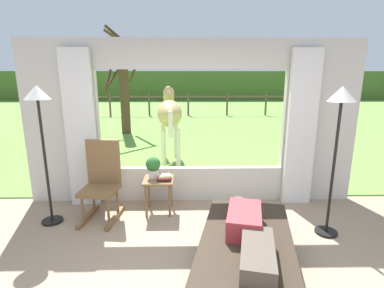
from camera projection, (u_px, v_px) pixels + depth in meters
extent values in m
cube|color=beige|center=(62.00, 124.00, 4.48)|extent=(1.15, 0.12, 2.55)
cube|color=beige|center=(319.00, 123.00, 4.55)|extent=(1.15, 0.12, 2.55)
cube|color=beige|center=(192.00, 183.00, 4.74)|extent=(2.90, 0.12, 0.55)
cube|color=beige|center=(191.00, 54.00, 4.27)|extent=(2.90, 0.12, 0.45)
cube|color=silver|center=(81.00, 130.00, 4.36)|extent=(0.44, 0.10, 2.40)
cube|color=silver|center=(301.00, 129.00, 4.42)|extent=(0.44, 0.10, 2.40)
cube|color=olive|center=(188.00, 114.00, 15.41)|extent=(36.00, 21.68, 0.02)
cube|color=#476529|center=(188.00, 86.00, 24.71)|extent=(36.00, 2.00, 2.40)
cube|color=black|center=(245.00, 263.00, 2.96)|extent=(1.15, 1.71, 0.24)
cube|color=#2D2319|center=(246.00, 245.00, 2.91)|extent=(1.25, 1.86, 0.18)
cube|color=#B23338|center=(244.00, 220.00, 3.01)|extent=(0.46, 0.66, 0.22)
cube|color=#4C4238|center=(258.00, 255.00, 2.45)|extent=(0.42, 0.72, 0.18)
sphere|color=tan|center=(238.00, 204.00, 3.38)|extent=(0.20, 0.20, 0.20)
cube|color=brown|center=(100.00, 190.00, 4.02)|extent=(0.53, 0.53, 0.06)
cube|color=brown|center=(104.00, 163.00, 4.15)|extent=(0.48, 0.11, 0.68)
cube|color=brown|center=(88.00, 216.00, 4.13)|extent=(0.13, 0.68, 0.06)
cube|color=brown|center=(115.00, 217.00, 4.10)|extent=(0.13, 0.68, 0.06)
cylinder|color=brown|center=(83.00, 209.00, 3.91)|extent=(0.04, 0.04, 0.38)
cylinder|color=brown|center=(108.00, 210.00, 3.88)|extent=(0.04, 0.04, 0.38)
cylinder|color=brown|center=(94.00, 198.00, 4.26)|extent=(0.04, 0.04, 0.38)
cylinder|color=brown|center=(117.00, 199.00, 4.23)|extent=(0.04, 0.04, 0.38)
cube|color=brown|center=(159.00, 180.00, 4.24)|extent=(0.44, 0.44, 0.03)
cylinder|color=brown|center=(146.00, 201.00, 4.13)|extent=(0.04, 0.04, 0.49)
cylinder|color=brown|center=(170.00, 201.00, 4.14)|extent=(0.04, 0.04, 0.49)
cylinder|color=brown|center=(149.00, 192.00, 4.46)|extent=(0.04, 0.04, 0.49)
cylinder|color=brown|center=(171.00, 192.00, 4.47)|extent=(0.04, 0.04, 0.49)
cylinder|color=silver|center=(153.00, 174.00, 4.28)|extent=(0.14, 0.14, 0.12)
sphere|color=#2D6B2D|center=(153.00, 164.00, 4.25)|extent=(0.22, 0.22, 0.22)
cube|color=black|center=(165.00, 179.00, 4.19)|extent=(0.21, 0.13, 0.03)
cube|color=#B22D28|center=(164.00, 178.00, 4.18)|extent=(0.20, 0.16, 0.02)
cube|color=beige|center=(164.00, 176.00, 4.17)|extent=(0.19, 0.15, 0.03)
cylinder|color=black|center=(53.00, 221.00, 4.04)|extent=(0.28, 0.28, 0.03)
cylinder|color=black|center=(46.00, 164.00, 3.85)|extent=(0.04, 0.04, 1.71)
cone|color=white|center=(37.00, 92.00, 3.63)|extent=(0.32, 0.32, 0.18)
cylinder|color=black|center=(326.00, 232.00, 3.75)|extent=(0.28, 0.28, 0.03)
cylinder|color=black|center=(333.00, 171.00, 3.56)|extent=(0.04, 0.04, 1.71)
cone|color=white|center=(342.00, 94.00, 3.34)|extent=(0.32, 0.32, 0.18)
ellipsoid|color=tan|center=(170.00, 113.00, 6.54)|extent=(0.66, 1.28, 0.60)
cylinder|color=tan|center=(169.00, 97.00, 7.13)|extent=(0.31, 0.62, 0.53)
ellipsoid|color=tan|center=(168.00, 91.00, 7.33)|extent=(0.24, 0.50, 0.24)
cube|color=beige|center=(169.00, 97.00, 7.04)|extent=(0.12, 0.43, 0.32)
cylinder|color=beige|center=(171.00, 124.00, 6.00)|extent=(0.11, 0.11, 0.55)
cylinder|color=beige|center=(163.00, 141.00, 7.10)|extent=(0.11, 0.11, 0.85)
cylinder|color=beige|center=(176.00, 140.00, 7.13)|extent=(0.11, 0.11, 0.85)
cylinder|color=beige|center=(164.00, 149.00, 6.29)|extent=(0.11, 0.11, 0.85)
cylinder|color=beige|center=(178.00, 149.00, 6.32)|extent=(0.11, 0.11, 0.85)
cylinder|color=#4C3823|center=(124.00, 90.00, 9.92)|extent=(0.32, 0.32, 3.00)
cylinder|color=#47331E|center=(126.00, 45.00, 9.11)|extent=(1.27, 0.64, 0.92)
cylinder|color=#47331E|center=(109.00, 74.00, 9.85)|extent=(0.22, 0.96, 1.19)
cylinder|color=#47331E|center=(115.00, 75.00, 9.91)|extent=(0.36, 0.84, 0.70)
cylinder|color=#47331E|center=(136.00, 65.00, 10.05)|extent=(0.72, 0.83, 1.16)
cylinder|color=#47331E|center=(123.00, 41.00, 9.11)|extent=(1.10, 0.41, 0.94)
cylinder|color=brown|center=(31.00, 105.00, 14.58)|extent=(0.10, 0.10, 1.10)
cylinder|color=brown|center=(71.00, 105.00, 14.62)|extent=(0.10, 0.10, 1.10)
cylinder|color=brown|center=(110.00, 105.00, 14.65)|extent=(0.10, 0.10, 1.10)
cylinder|color=brown|center=(149.00, 105.00, 14.69)|extent=(0.10, 0.10, 1.10)
cylinder|color=brown|center=(188.00, 105.00, 14.72)|extent=(0.10, 0.10, 1.10)
cylinder|color=brown|center=(227.00, 105.00, 14.76)|extent=(0.10, 0.10, 1.10)
cylinder|color=brown|center=(266.00, 105.00, 14.79)|extent=(0.10, 0.10, 1.10)
cylinder|color=brown|center=(304.00, 105.00, 14.83)|extent=(0.10, 0.10, 1.10)
cylinder|color=brown|center=(343.00, 104.00, 14.86)|extent=(0.10, 0.10, 1.10)
cube|color=brown|center=(188.00, 97.00, 14.63)|extent=(16.00, 0.06, 0.08)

